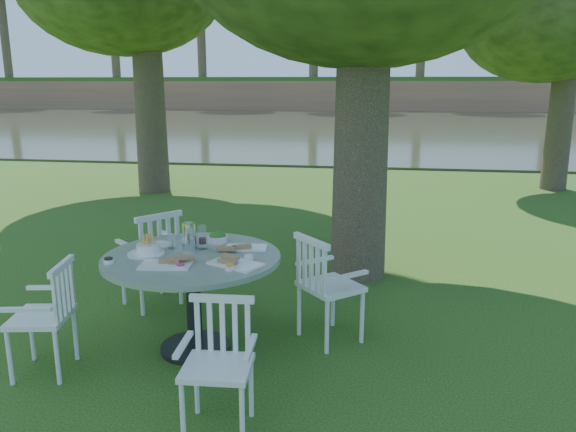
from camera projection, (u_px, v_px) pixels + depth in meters
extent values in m
plane|color=#1A3E0D|center=(285.00, 306.00, 5.42)|extent=(140.00, 140.00, 0.00)
cylinder|color=black|center=(196.00, 347.00, 4.54)|extent=(0.56, 0.56, 0.04)
cylinder|color=black|center=(194.00, 303.00, 4.45)|extent=(0.12, 0.12, 0.72)
cylinder|color=gray|center=(192.00, 258.00, 4.36)|extent=(1.38, 1.38, 0.04)
cylinder|color=white|center=(362.00, 317.00, 4.62)|extent=(0.04, 0.04, 0.45)
cylinder|color=white|center=(333.00, 302.00, 4.94)|extent=(0.04, 0.04, 0.45)
cylinder|color=white|center=(327.00, 327.00, 4.43)|extent=(0.04, 0.04, 0.45)
cylinder|color=white|center=(299.00, 310.00, 4.76)|extent=(0.04, 0.04, 0.45)
cube|color=white|center=(331.00, 286.00, 4.63)|extent=(0.62, 0.62, 0.04)
cube|color=white|center=(311.00, 266.00, 4.48)|extent=(0.33, 0.37, 0.46)
cylinder|color=white|center=(161.00, 272.00, 5.69)|extent=(0.04, 0.04, 0.46)
cylinder|color=white|center=(123.00, 281.00, 5.43)|extent=(0.04, 0.04, 0.46)
cylinder|color=white|center=(180.00, 281.00, 5.43)|extent=(0.04, 0.04, 0.46)
cylinder|color=white|center=(142.00, 292.00, 5.16)|extent=(0.04, 0.04, 0.46)
cube|color=white|center=(150.00, 257.00, 5.37)|extent=(0.63, 0.64, 0.04)
cube|color=white|center=(160.00, 239.00, 5.17)|extent=(0.33, 0.39, 0.47)
cylinder|color=white|center=(32.00, 335.00, 4.33)|extent=(0.03, 0.03, 0.42)
cylinder|color=white|center=(10.00, 358.00, 3.97)|extent=(0.03, 0.03, 0.42)
cylinder|color=white|center=(75.00, 334.00, 4.34)|extent=(0.03, 0.03, 0.42)
cylinder|color=white|center=(57.00, 357.00, 3.97)|extent=(0.03, 0.03, 0.42)
cube|color=white|center=(41.00, 317.00, 4.10)|extent=(0.46, 0.49, 0.04)
cube|color=white|center=(64.00, 292.00, 4.06)|extent=(0.11, 0.43, 0.43)
cylinder|color=white|center=(183.00, 413.00, 3.32)|extent=(0.03, 0.03, 0.40)
cylinder|color=white|center=(242.00, 417.00, 3.28)|extent=(0.03, 0.03, 0.40)
cylinder|color=white|center=(197.00, 385.00, 3.63)|extent=(0.03, 0.03, 0.40)
cylinder|color=white|center=(251.00, 388.00, 3.59)|extent=(0.03, 0.03, 0.40)
cube|color=white|center=(217.00, 368.00, 3.40)|extent=(0.43, 0.40, 0.04)
cube|color=white|center=(223.00, 327.00, 3.53)|extent=(0.41, 0.06, 0.41)
cube|color=white|center=(166.00, 265.00, 4.11)|extent=(0.39, 0.26, 0.01)
cube|color=white|center=(236.00, 264.00, 4.13)|extent=(0.45, 0.37, 0.02)
cube|color=white|center=(246.00, 248.00, 4.54)|extent=(0.35, 0.22, 0.01)
cylinder|color=white|center=(146.00, 254.00, 4.38)|extent=(0.29, 0.29, 0.01)
cylinder|color=white|center=(158.00, 245.00, 4.63)|extent=(0.22, 0.22, 0.01)
cylinder|color=white|center=(149.00, 248.00, 4.42)|extent=(0.19, 0.19, 0.07)
cylinder|color=white|center=(218.00, 239.00, 4.71)|extent=(0.17, 0.17, 0.06)
cylinder|color=silver|center=(189.00, 236.00, 4.48)|extent=(0.11, 0.11, 0.22)
cylinder|color=white|center=(202.00, 237.00, 4.51)|extent=(0.07, 0.07, 0.20)
cylinder|color=white|center=(172.00, 241.00, 4.54)|extent=(0.07, 0.07, 0.12)
cylinder|color=white|center=(178.00, 247.00, 4.38)|extent=(0.06, 0.06, 0.11)
cylinder|color=white|center=(180.00, 267.00, 4.03)|extent=(0.07, 0.07, 0.03)
cylinder|color=white|center=(230.00, 268.00, 4.02)|extent=(0.07, 0.07, 0.03)
cylinder|color=white|center=(249.00, 258.00, 4.23)|extent=(0.07, 0.07, 0.03)
cylinder|color=white|center=(109.00, 261.00, 4.16)|extent=(0.07, 0.07, 0.03)
ellipsoid|color=#213510|center=(571.00, 24.00, 10.66)|extent=(3.40, 3.40, 2.38)
cube|color=#2E341E|center=(360.00, 126.00, 27.52)|extent=(100.00, 28.00, 0.12)
cube|color=#8C5F41|center=(367.00, 96.00, 42.15)|extent=(100.00, 3.00, 2.20)
cube|color=#1A3E0D|center=(370.00, 79.00, 49.07)|extent=(100.00, 18.00, 0.30)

